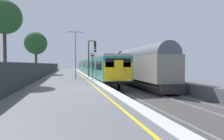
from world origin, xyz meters
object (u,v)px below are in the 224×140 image
speed_limit_sign (93,63)px  background_tree_left (36,44)px  background_tree_centre (2,18)px  platform_lamp_mid (76,51)px  commuter_train_at_platform (92,66)px  freight_train_adjacent_track (106,65)px  signal_gantry (91,54)px

speed_limit_sign → background_tree_left: background_tree_left is taller
speed_limit_sign → background_tree_left: size_ratio=0.41×
background_tree_centre → platform_lamp_mid: bearing=34.2°
commuter_train_at_platform → freight_train_adjacent_track: size_ratio=0.71×
commuter_train_at_platform → background_tree_centre: bearing=-119.9°
platform_lamp_mid → background_tree_centre: bearing=-145.8°
commuter_train_at_platform → speed_limit_sign: bearing=-96.7°
background_tree_centre → background_tree_left: bearing=89.0°
signal_gantry → background_tree_left: 12.89m
background_tree_left → speed_limit_sign: bearing=-61.5°
signal_gantry → platform_lamp_mid: platform_lamp_mid is taller
freight_train_adjacent_track → background_tree_centre: bearing=-121.2°
signal_gantry → background_tree_centre: background_tree_centre is taller
signal_gantry → background_tree_left: bearing=130.3°
signal_gantry → platform_lamp_mid: size_ratio=0.86×
freight_train_adjacent_track → speed_limit_sign: (-5.85, -21.45, 0.29)m
commuter_train_at_platform → platform_lamp_mid: bearing=-105.1°
commuter_train_at_platform → freight_train_adjacent_track: bearing=55.1°
freight_train_adjacent_track → speed_limit_sign: bearing=-105.3°
freight_train_adjacent_track → background_tree_left: (-13.69, -7.01, 3.55)m
platform_lamp_mid → speed_limit_sign: bearing=-58.9°
commuter_train_at_platform → platform_lamp_mid: size_ratio=7.01×
background_tree_left → background_tree_centre: bearing=-91.0°
signal_gantry → speed_limit_sign: 4.89m
signal_gantry → commuter_train_at_platform: bearing=82.4°
commuter_train_at_platform → platform_lamp_mid: platform_lamp_mid is taller
commuter_train_at_platform → platform_lamp_mid: 13.58m
freight_train_adjacent_track → signal_gantry: (-5.47, -16.71, 1.45)m
freight_train_adjacent_track → background_tree_centre: size_ratio=7.53×
speed_limit_sign → signal_gantry: bearing=85.4°
platform_lamp_mid → signal_gantry: bearing=44.3°
speed_limit_sign → background_tree_centre: bearing=-168.6°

